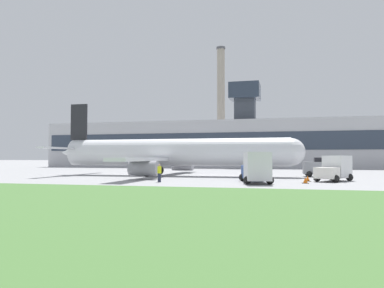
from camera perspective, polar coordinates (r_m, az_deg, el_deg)
ground_plane at (r=46.12m, az=2.54°, el=-4.86°), size 400.00×400.00×0.00m
terminal_building at (r=82.39m, az=7.66°, el=0.10°), size 89.30×10.61×18.35m
smokestack_left at (r=104.73m, az=4.44°, el=5.86°), size 2.47×2.47×33.03m
airplane at (r=45.75m, az=-3.18°, el=-1.39°), size 30.87×27.40×9.22m
pushback_tug at (r=46.19m, az=19.02°, el=-3.47°), size 4.02×2.71×2.24m
baggage_truck at (r=33.72m, az=9.71°, el=-3.63°), size 3.45×6.68×2.72m
fuel_truck at (r=38.32m, az=20.94°, el=-3.55°), size 3.88×4.88×2.44m
ground_crew_person at (r=34.58m, az=-4.99°, el=-4.40°), size 0.52×0.52×1.66m
traffic_cone_near_nose at (r=37.19m, az=17.20°, el=-5.10°), size 0.65×0.65×0.51m
traffic_cone_wingtip at (r=34.28m, az=16.89°, el=-5.35°), size 0.59×0.59×0.54m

